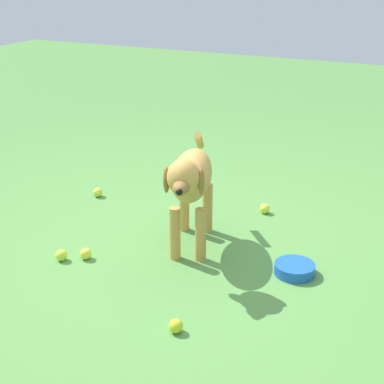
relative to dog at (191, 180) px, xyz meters
The scene contains 8 objects.
ground 0.45m from the dog, 70.00° to the right, with size 14.00×14.00×0.00m, color #548C42.
dog is the anchor object (origin of this frame).
tennis_ball_0 0.73m from the dog, 141.21° to the right, with size 0.07×0.07×0.07m, color #D5DF3D.
tennis_ball_1 0.92m from the dog, 68.35° to the right, with size 0.07×0.07×0.07m, color #BFD22B.
tennis_ball_2 0.84m from the dog, 142.16° to the right, with size 0.07×0.07×0.07m, color #C6E339.
tennis_ball_3 1.11m from the dog, 156.05° to the left, with size 0.07×0.07×0.07m, color #CCD33F.
tennis_ball_4 0.81m from the dog, 71.91° to the left, with size 0.07×0.07×0.07m, color #D7E339.
water_bowl 0.75m from the dog, ahead, with size 0.22×0.22×0.06m, color blue.
Camera 1 is at (1.32, -2.64, 1.60)m, focal length 54.97 mm.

